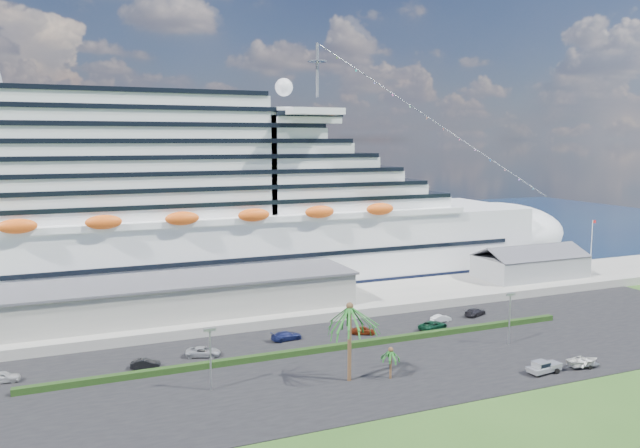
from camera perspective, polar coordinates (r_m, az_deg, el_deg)
name	(u,v)px	position (r m, az deg, el deg)	size (l,w,h in m)	color
ground	(428,381)	(88.43, 9.89, -13.94)	(420.00, 420.00, 0.00)	#254918
asphalt_lot	(389,355)	(97.24, 6.34, -11.80)	(140.00, 38.00, 0.12)	black
wharf	(317,303)	(122.01, -0.30, -7.28)	(240.00, 20.00, 1.80)	gray
water	(212,240)	(206.58, -9.82, -1.44)	(420.00, 160.00, 0.02)	black
cruise_ship	(181,214)	(135.97, -12.63, 0.87)	(191.00, 38.00, 54.00)	silver
terminal_building	(187,295)	(114.17, -12.06, -6.37)	(61.00, 15.00, 6.30)	gray
port_shed	(530,265)	(148.43, 18.65, -3.60)	(24.00, 12.31, 7.37)	gray
flagpole	(592,243)	(160.13, 23.58, -1.63)	(1.08, 0.16, 12.00)	silver
hedge	(328,348)	(97.97, 0.72, -11.29)	(88.00, 1.10, 0.90)	black
lamp_post_left	(210,351)	(83.38, -10.00, -11.39)	(1.60, 0.35, 8.27)	gray
lamp_post_right	(510,312)	(104.20, 16.96, -7.72)	(1.60, 0.35, 8.27)	gray
palm_tall	(350,315)	(84.15, 2.73, -8.34)	(8.82, 8.82, 11.13)	#47301E
palm_short	(391,353)	(86.98, 6.49, -11.67)	(3.53, 3.53, 4.56)	#47301E
parked_car_0	(2,377)	(96.09, -27.05, -12.35)	(1.80, 4.48, 1.53)	#BABBBD
parked_car_1	(145,364)	(94.27, -15.67, -12.21)	(1.44, 4.14, 1.36)	black
parked_car_2	(203,352)	(97.22, -10.63, -11.41)	(2.37, 5.13, 1.43)	#A1A3A9
parked_car_3	(286,336)	(103.03, -3.08, -10.16)	(2.07, 5.08, 1.47)	#161E4F
parked_car_4	(363,330)	(106.04, 3.98, -9.66)	(1.67, 4.16, 1.42)	#62210D
parked_car_5	(441,318)	(114.84, 11.00, -8.47)	(1.32, 3.79, 1.25)	silver
parked_car_6	(433,325)	(110.02, 10.30, -9.09)	(2.55, 5.52, 1.53)	#0E3923
parked_car_7	(475,312)	(120.03, 13.99, -7.79)	(2.03, 4.99, 1.45)	black
pickup_truck	(544,367)	(94.37, 19.79, -12.16)	(5.29, 2.45, 1.80)	black
boat_trailer	(583,361)	(98.43, 22.95, -11.44)	(5.71, 3.91, 1.61)	gray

